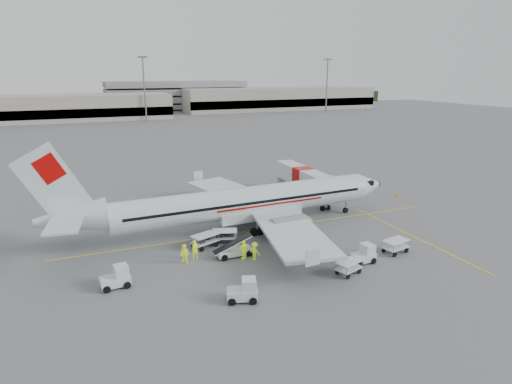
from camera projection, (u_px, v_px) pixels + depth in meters
ground at (263, 229)px, 47.71m from camera, size 360.00×360.00×0.00m
stripe_lead at (263, 229)px, 47.71m from camera, size 44.00×0.20×0.01m
stripe_cross at (412, 236)px, 45.73m from camera, size 0.20×20.00×0.01m
terminal_west at (8, 109)px, 147.51m from camera, size 110.00×22.00×9.00m
terminal_east at (278, 98)px, 201.10m from camera, size 90.00×26.00×10.00m
parking_garage at (176, 94)px, 197.39m from camera, size 62.00×24.00×14.00m
treeline at (117, 103)px, 202.65m from camera, size 300.00×3.00×6.00m
mast_center at (145, 89)px, 151.59m from camera, size 3.20×1.20×22.00m
mast_east at (327, 87)px, 179.12m from camera, size 3.20×1.20×22.00m
aircraft at (248, 182)px, 46.51m from camera, size 40.38×32.25×10.80m
jet_bridge at (303, 183)px, 58.90m from camera, size 3.14×16.37×4.29m
belt_loader at (234, 244)px, 40.47m from camera, size 4.64×1.83×2.49m
tug_fore at (363, 254)px, 39.07m from camera, size 2.37×1.50×1.75m
tug_mid at (242, 290)px, 32.56m from camera, size 2.63×1.99×1.80m
tug_aft at (115, 277)px, 34.61m from camera, size 2.44×1.54×1.80m
cart_loaded_a at (225, 236)px, 43.87m from camera, size 2.89×2.24×1.33m
cart_loaded_b at (205, 241)px, 42.65m from camera, size 2.95×2.36×1.34m
cart_empty_a at (349, 268)px, 37.00m from camera, size 2.57×1.98×1.18m
cart_empty_b at (395, 246)px, 41.38m from camera, size 2.78×1.98×1.32m
cone_nose at (398, 194)px, 60.49m from camera, size 0.38×0.38×0.61m
cone_port at (201, 185)px, 64.88m from camera, size 0.43×0.43×0.70m
cone_stbd at (307, 261)px, 38.81m from camera, size 0.43×0.43×0.70m
crew_a at (195, 250)px, 39.95m from camera, size 0.76×0.60×1.83m
crew_b at (185, 254)px, 38.91m from camera, size 1.12×1.14×1.85m
crew_c at (255, 251)px, 39.73m from camera, size 1.09×1.29×1.73m
crew_d at (244, 250)px, 39.91m from camera, size 1.15×0.71×1.84m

